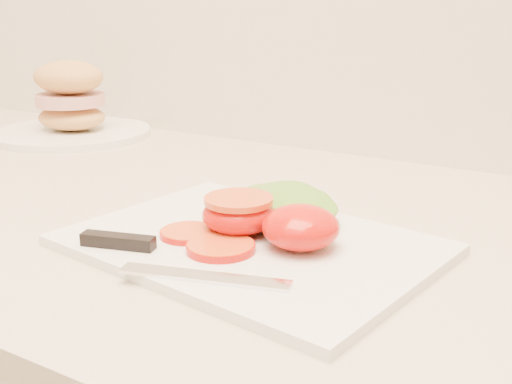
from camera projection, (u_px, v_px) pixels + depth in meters
The scene contains 8 objects.
cutting_board at pixel (251, 245), 0.61m from camera, with size 0.33×0.24×0.01m, color white.
tomato_half_dome at pixel (301, 227), 0.59m from camera, with size 0.07×0.07×0.04m, color red.
tomato_half_cut at pixel (239, 213), 0.62m from camera, with size 0.07×0.07×0.04m.
tomato_slice_0 at pixel (221, 247), 0.58m from camera, with size 0.06×0.06×0.01m, color #DA591E.
tomato_slice_1 at pixel (189, 233), 0.62m from camera, with size 0.05×0.05×0.01m, color #DA591E.
lettuce_leaf_0 at pixel (283, 206), 0.67m from camera, with size 0.14×0.09×0.03m, color #6DA92C.
knife at pixel (149, 254), 0.57m from camera, with size 0.22×0.06×0.01m.
sandwich_plate at pixel (71, 109), 1.10m from camera, with size 0.27×0.27×0.13m.
Camera 1 is at (0.19, 1.11, 1.16)m, focal length 45.00 mm.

